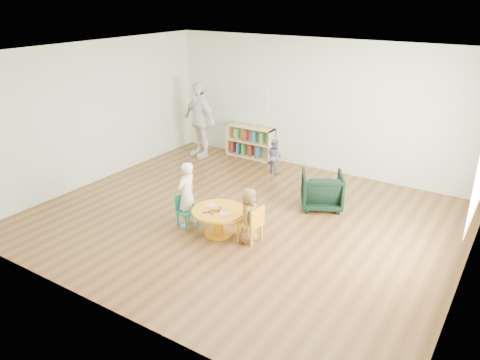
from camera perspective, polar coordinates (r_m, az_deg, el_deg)
The scene contains 11 objects.
room at distance 7.48m, azimuth 0.43°, elevation 8.29°, with size 7.10×7.00×2.80m.
activity_table at distance 7.54m, azimuth -2.64°, elevation -4.57°, with size 0.86×0.86×0.47m.
kid_chair_left at distance 7.85m, azimuth -6.62°, elevation -3.57°, with size 0.36×0.36×0.55m.
kid_chair_right at distance 7.29m, azimuth 1.51°, elevation -5.28°, with size 0.36×0.36×0.61m.
bookshelf at distance 11.06m, azimuth 1.23°, elevation 4.68°, with size 1.20×0.30×0.75m.
alphabet_poster at distance 10.90m, azimuth 1.69°, elevation 9.77°, with size 0.74×0.01×0.54m.
armchair at distance 8.57m, azimuth 9.96°, elevation -1.25°, with size 0.71×0.73×0.66m, color black.
child_left at distance 7.75m, azimuth -6.54°, elevation -1.78°, with size 0.41×0.27×1.12m, color silver.
child_right at distance 7.25m, azimuth 1.11°, elevation -4.36°, with size 0.44×0.29×0.90m, color gold.
toddler at distance 10.08m, azimuth 4.21°, elevation 2.93°, with size 0.37×0.29×0.75m, color #171C3A.
adult_caretaker at distance 11.01m, azimuth -4.96°, elevation 7.30°, with size 1.03×0.43×1.76m, color white.
Camera 1 is at (3.90, -6.14, 3.68)m, focal length 35.00 mm.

